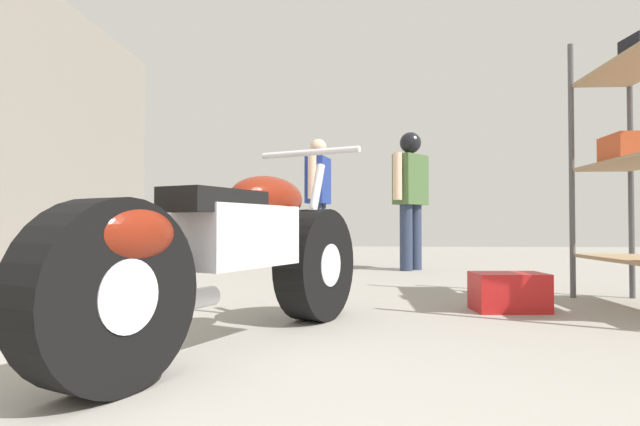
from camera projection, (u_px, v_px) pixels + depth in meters
name	position (u px, v px, depth m)	size (l,w,h in m)	color
ground_plane	(280.00, 294.00, 4.01)	(17.58, 17.58, 0.00)	gray
motorcycle_maroon_cruiser	(234.00, 255.00, 2.24)	(1.05, 1.94, 0.96)	black
mechanic_in_blue	(318.00, 193.00, 6.99)	(0.34, 0.69, 1.71)	#2D3851
mechanic_with_helmet	(411.00, 187.00, 6.11)	(0.50, 0.55, 1.64)	#2D3851
red_toolbox	(509.00, 292.00, 3.20)	(0.44, 0.28, 0.24)	#B21919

